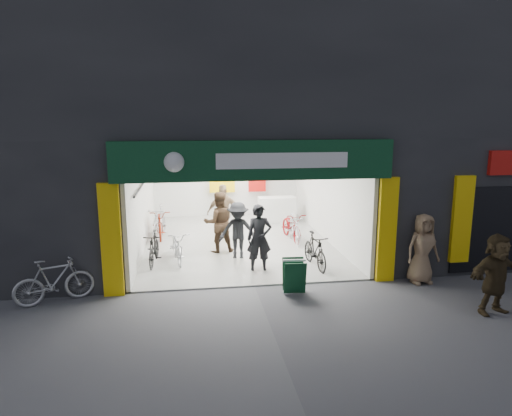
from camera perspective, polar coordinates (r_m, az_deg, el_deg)
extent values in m
plane|color=#56565B|center=(11.11, -0.15, -9.82)|extent=(60.00, 60.00, 0.00)
cube|color=#232326|center=(15.55, 0.88, 17.80)|extent=(16.00, 10.00, 4.50)
cube|color=#232326|center=(15.93, -22.93, 2.31)|extent=(5.00, 10.00, 3.50)
cube|color=#232326|center=(17.14, 17.60, 3.27)|extent=(6.00, 10.00, 3.50)
cube|color=#9E9E99|center=(14.88, -2.38, -4.20)|extent=(6.00, 8.00, 0.04)
cube|color=silver|center=(18.57, -3.77, 3.90)|extent=(6.00, 0.20, 3.20)
cube|color=silver|center=(14.53, -14.08, 1.47)|extent=(0.10, 8.00, 3.20)
cube|color=silver|center=(15.12, 8.76, 2.06)|extent=(0.10, 8.00, 3.20)
cube|color=white|center=(14.35, -2.49, 8.32)|extent=(6.00, 8.00, 0.10)
cube|color=black|center=(10.48, -0.24, 7.72)|extent=(6.00, 0.30, 0.30)
cube|color=#0C341E|center=(10.28, -0.06, 5.98)|extent=(6.40, 0.25, 0.90)
cube|color=white|center=(10.25, 3.39, 5.94)|extent=(3.00, 0.02, 0.35)
cube|color=yellow|center=(10.69, -17.65, -3.90)|extent=(0.45, 0.12, 2.60)
cube|color=yellow|center=(11.56, 16.05, -2.67)|extent=(0.45, 0.12, 2.60)
cube|color=yellow|center=(12.45, 24.31, -1.31)|extent=(0.50, 0.12, 2.20)
cube|color=black|center=(13.28, 28.85, -2.30)|extent=(3.00, 0.06, 2.20)
cylinder|color=black|center=(13.85, -13.88, 3.10)|extent=(0.06, 5.00, 0.06)
cube|color=silver|center=(17.43, 2.63, -0.25)|extent=(1.40, 0.60, 1.00)
cube|color=white|center=(11.58, -1.02, 7.23)|extent=(1.30, 0.35, 0.04)
cube|color=white|center=(13.36, -2.03, 7.79)|extent=(1.30, 0.35, 0.04)
cube|color=white|center=(15.15, -2.80, 8.22)|extent=(1.30, 0.35, 0.04)
cube|color=white|center=(16.94, -3.41, 8.55)|extent=(1.30, 0.35, 0.04)
imported|color=silver|center=(13.04, -9.82, -4.68)|extent=(0.83, 1.77, 0.89)
imported|color=black|center=(12.86, -12.64, -4.94)|extent=(0.56, 1.57, 0.93)
imported|color=maroon|center=(15.66, -11.91, -1.87)|extent=(0.81, 1.91, 0.98)
imported|color=#ABABB0|center=(15.40, -11.98, -1.82)|extent=(0.81, 1.93, 1.12)
imported|color=black|center=(12.38, 7.38, -5.32)|extent=(0.59, 1.63, 0.96)
imported|color=maroon|center=(15.02, 4.47, -2.28)|extent=(0.79, 1.85, 0.95)
imported|color=#B8B8BD|center=(14.68, 4.78, -2.64)|extent=(0.47, 1.56, 0.93)
imported|color=#B0B1B5|center=(10.96, -23.91, -8.32)|extent=(1.74, 1.08, 1.01)
imported|color=black|center=(11.90, 0.41, -3.82)|extent=(0.67, 0.46, 1.79)
imported|color=#39281A|center=(13.57, -4.69, -1.83)|extent=(0.97, 0.80, 1.85)
imported|color=black|center=(12.94, -2.27, -2.89)|extent=(1.15, 0.77, 1.66)
imported|color=#7D6448|center=(14.93, -4.06, -0.58)|extent=(1.09, 0.47, 1.86)
imported|color=#876B4F|center=(11.83, 20.09, -4.79)|extent=(0.89, 0.62, 1.73)
imported|color=#3B2E1A|center=(10.65, 27.81, -7.32)|extent=(1.64, 0.80, 1.69)
cube|color=#0E3A1F|center=(10.51, 4.92, -8.75)|extent=(0.51, 0.23, 0.76)
cube|color=#0E3A1F|center=(10.81, 4.66, -8.16)|extent=(0.51, 0.23, 0.76)
cube|color=white|center=(10.54, 4.82, -6.54)|extent=(0.53, 0.09, 0.05)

